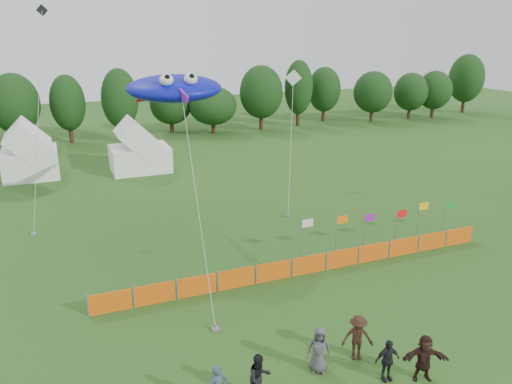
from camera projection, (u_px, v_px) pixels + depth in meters
name	position (u px, v px, depth m)	size (l,w,h in m)	color
ground	(316.00, 371.00, 18.57)	(160.00, 160.00, 0.00)	#234C16
treeline	(142.00, 102.00, 57.43)	(104.57, 8.78, 8.36)	#382314
tent_left	(30.00, 154.00, 42.53)	(4.50, 4.50, 3.97)	white
tent_right	(140.00, 151.00, 44.47)	(5.14, 4.11, 3.63)	white
barrier_fence	(309.00, 265.00, 25.85)	(21.90, 0.06, 1.00)	#DE560C
flag_row	(380.00, 221.00, 29.28)	(10.73, 0.54, 2.18)	gray
spectator_b	(259.00, 378.00, 16.83)	(0.87, 0.68, 1.79)	black
spectator_c	(358.00, 338.00, 18.98)	(1.20, 0.69, 1.85)	black
spectator_d	(387.00, 360.00, 17.86)	(0.96, 0.40, 1.64)	black
spectator_e	(319.00, 350.00, 18.29)	(0.89, 0.58, 1.83)	#434247
spectator_f	(424.00, 358.00, 17.86)	(1.66, 0.53, 1.79)	black
stingray_kite	(173.00, 88.00, 27.81)	(5.97, 17.14, 9.98)	#0E14CA
small_kite_white	(292.00, 107.00, 39.35)	(5.56, 9.53, 9.02)	white
small_kite_dark	(38.00, 110.00, 31.64)	(2.63, 5.73, 13.69)	black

